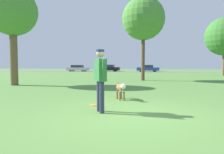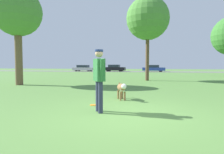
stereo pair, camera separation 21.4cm
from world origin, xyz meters
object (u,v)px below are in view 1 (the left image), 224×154
dog (121,88)px  parked_car_silver (78,68)px  parked_car_blue (148,68)px  person (100,75)px  tree_mid_center (143,19)px  parked_car_black (109,68)px  frisbee (94,105)px  tree_near_left (13,12)px

dog → parked_car_silver: parked_car_silver is taller
dog → parked_car_blue: 31.69m
person → tree_mid_center: size_ratio=0.25×
parked_car_blue → parked_car_black: bearing=175.9°
dog → tree_mid_center: (0.61, 9.51, 4.63)m
parked_car_silver → parked_car_blue: (14.12, -0.06, 0.02)m
frisbee → parked_car_blue: parked_car_blue is taller
person → tree_mid_center: bearing=144.2°
dog → tree_near_left: bearing=-142.0°
person → frisbee: size_ratio=7.29×
dog → parked_car_blue: size_ratio=0.23×
tree_near_left → parked_car_black: size_ratio=1.46×
tree_mid_center → frisbee: bearing=-97.0°
frisbee → tree_near_left: 9.68m
parked_car_black → parked_car_blue: bearing=-0.5°
person → frisbee: (-0.42, 0.85, -1.01)m
dog → tree_mid_center: 10.60m
tree_near_left → parked_car_blue: size_ratio=1.45×
dog → frisbee: size_ratio=4.23×
dog → parked_car_black: parked_car_black is taller
parked_car_silver → parked_car_black: 6.48m
parked_car_black → dog: bearing=-76.1°
tree_mid_center → parked_car_blue: bearing=88.9°
tree_near_left → parked_car_silver: size_ratio=1.42×
parked_car_silver → tree_mid_center: bearing=-57.7°
tree_near_left → parked_car_silver: (-5.69, 27.63, -3.95)m
person → parked_car_black: size_ratio=0.40×
dog → tree_mid_center: tree_mid_center is taller
tree_near_left → dog: bearing=-29.1°
dog → person: bearing=-30.8°
dog → frisbee: bearing=-53.1°
person → frisbee: 1.38m
dog → parked_car_black: 32.71m
tree_mid_center → parked_car_silver: tree_mid_center is taller
tree_mid_center → parked_car_black: 24.05m
dog → parked_car_black: (-6.59, 32.04, 0.24)m
tree_mid_center → parked_car_blue: size_ratio=1.61×
person → parked_car_blue: (1.34, 33.74, -0.36)m
tree_mid_center → parked_car_blue: tree_mid_center is taller
person → parked_car_silver: size_ratio=0.39×
dog → parked_car_silver: bearing=179.5°
tree_near_left → parked_car_silver: tree_near_left is taller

